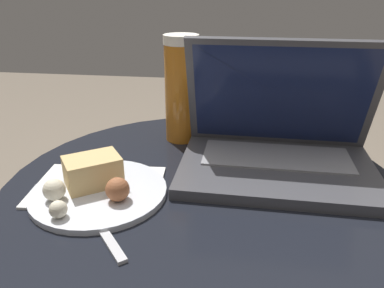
# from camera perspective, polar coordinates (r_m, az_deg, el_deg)

# --- Properties ---
(table) EXTENTS (0.64, 0.64, 0.56)m
(table) POSITION_cam_1_polar(r_m,az_deg,el_deg) (0.70, 1.65, -17.76)
(table) COLOR #515156
(table) RESTS_ON ground_plane
(napkin) EXTENTS (0.21, 0.15, 0.00)m
(napkin) POSITION_cam_1_polar(r_m,az_deg,el_deg) (0.61, -14.10, -6.28)
(napkin) COLOR white
(napkin) RESTS_ON table
(laptop) EXTENTS (0.32, 0.22, 0.22)m
(laptop) POSITION_cam_1_polar(r_m,az_deg,el_deg) (0.65, 12.94, -0.02)
(laptop) COLOR #47474C
(laptop) RESTS_ON table
(beer_glass) EXTENTS (0.07, 0.07, 0.21)m
(beer_glass) POSITION_cam_1_polar(r_m,az_deg,el_deg) (0.74, -1.59, 8.37)
(beer_glass) COLOR #C6701E
(beer_glass) RESTS_ON table
(snack_plate) EXTENTS (0.20, 0.20, 0.05)m
(snack_plate) POSITION_cam_1_polar(r_m,az_deg,el_deg) (0.58, -14.50, -6.13)
(snack_plate) COLOR silver
(snack_plate) RESTS_ON table
(fork) EXTENTS (0.14, 0.16, 0.00)m
(fork) POSITION_cam_1_polar(r_m,az_deg,el_deg) (0.54, -14.92, -10.32)
(fork) COLOR silver
(fork) RESTS_ON table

